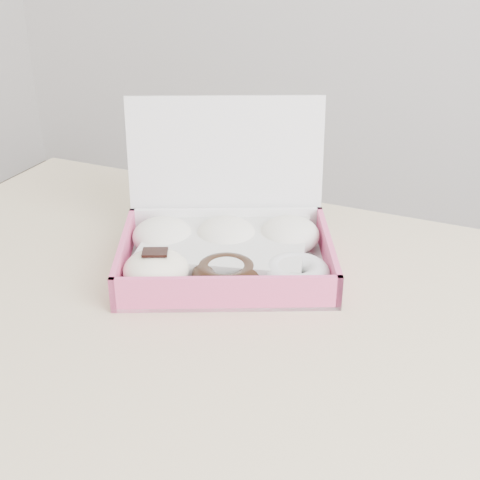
% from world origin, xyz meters
% --- Properties ---
extents(table, '(1.20, 0.80, 0.75)m').
position_xyz_m(table, '(0.00, 0.00, 0.67)').
color(table, '#CAB785').
rests_on(table, ground).
extents(donut_box, '(0.37, 0.35, 0.22)m').
position_xyz_m(donut_box, '(-0.09, 0.13, 0.78)').
color(donut_box, silver).
rests_on(donut_box, table).
extents(newspapers, '(0.27, 0.23, 0.04)m').
position_xyz_m(newspapers, '(-0.10, 0.15, 0.77)').
color(newspapers, silver).
rests_on(newspapers, table).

